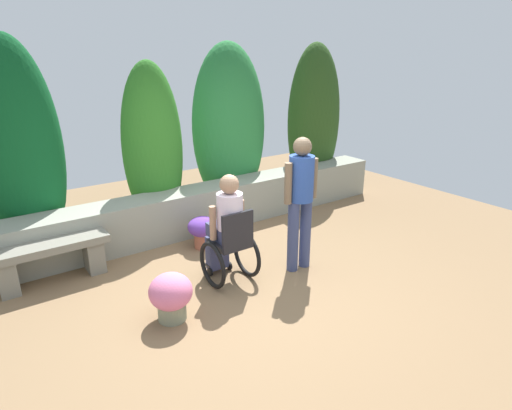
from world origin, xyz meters
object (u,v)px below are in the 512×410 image
stone_bench (51,256)px  person_in_wheelchair (228,232)px  person_standing_companion (301,195)px  flower_pot_purple_near (203,230)px  flower_pot_terracotta_by_wall (171,295)px

stone_bench → person_in_wheelchair: size_ratio=0.99×
stone_bench → person_in_wheelchair: 2.12m
stone_bench → person_standing_companion: person_standing_companion is taller
person_in_wheelchair → person_standing_companion: bearing=-9.6°
flower_pot_purple_near → person_in_wheelchair: bearing=-100.7°
person_standing_companion → flower_pot_purple_near: (-0.70, 1.23, -0.70)m
person_in_wheelchair → flower_pot_terracotta_by_wall: size_ratio=2.60×
person_in_wheelchair → person_standing_companion: size_ratio=0.79×
stone_bench → flower_pot_terracotta_by_wall: size_ratio=2.58×
stone_bench → person_standing_companion: size_ratio=0.79×
person_in_wheelchair → flower_pot_purple_near: person_in_wheelchair is taller
person_standing_companion → flower_pot_purple_near: bearing=120.1°
person_in_wheelchair → person_standing_companion: (0.89, -0.25, 0.35)m
flower_pot_purple_near → stone_bench: bearing=173.7°
person_in_wheelchair → flower_pot_terracotta_by_wall: bearing=-152.7°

